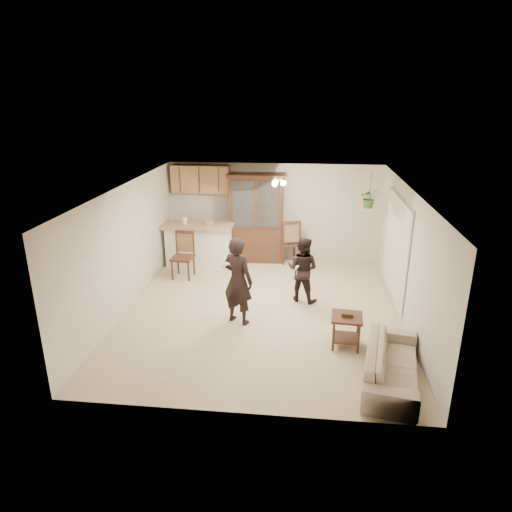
# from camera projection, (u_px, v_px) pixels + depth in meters

# --- Properties ---
(floor) EXTENTS (6.50, 6.50, 0.00)m
(floor) POSITION_uv_depth(u_px,v_px,m) (263.00, 309.00, 9.35)
(floor) COLOR #BCAE8E
(floor) RESTS_ON ground
(ceiling) EXTENTS (5.50, 6.50, 0.02)m
(ceiling) POSITION_uv_depth(u_px,v_px,m) (263.00, 188.00, 8.51)
(ceiling) COLOR white
(ceiling) RESTS_ON wall_back
(wall_back) EXTENTS (5.50, 0.02, 2.50)m
(wall_back) POSITION_uv_depth(u_px,v_px,m) (274.00, 211.00, 11.97)
(wall_back) COLOR beige
(wall_back) RESTS_ON ground
(wall_front) EXTENTS (5.50, 0.02, 2.50)m
(wall_front) POSITION_uv_depth(u_px,v_px,m) (239.00, 333.00, 5.88)
(wall_front) COLOR beige
(wall_front) RESTS_ON ground
(wall_left) EXTENTS (0.02, 6.50, 2.50)m
(wall_left) POSITION_uv_depth(u_px,v_px,m) (128.00, 247.00, 9.21)
(wall_left) COLOR beige
(wall_left) RESTS_ON ground
(wall_right) EXTENTS (0.02, 6.50, 2.50)m
(wall_right) POSITION_uv_depth(u_px,v_px,m) (407.00, 257.00, 8.65)
(wall_right) COLOR beige
(wall_right) RESTS_ON ground
(breakfast_bar) EXTENTS (1.60, 0.55, 1.00)m
(breakfast_bar) POSITION_uv_depth(u_px,v_px,m) (199.00, 247.00, 11.57)
(breakfast_bar) COLOR white
(breakfast_bar) RESTS_ON floor
(bar_top) EXTENTS (1.75, 0.70, 0.08)m
(bar_top) POSITION_uv_depth(u_px,v_px,m) (198.00, 226.00, 11.38)
(bar_top) COLOR tan
(bar_top) RESTS_ON breakfast_bar
(upper_cabinets) EXTENTS (1.50, 0.34, 0.70)m
(upper_cabinets) POSITION_uv_depth(u_px,v_px,m) (201.00, 179.00, 11.71)
(upper_cabinets) COLOR olive
(upper_cabinets) RESTS_ON wall_back
(vertical_blinds) EXTENTS (0.06, 2.30, 2.10)m
(vertical_blinds) POSITION_uv_depth(u_px,v_px,m) (396.00, 249.00, 9.55)
(vertical_blinds) COLOR silver
(vertical_blinds) RESTS_ON wall_right
(ceiling_fixture) EXTENTS (0.36, 0.36, 0.20)m
(ceiling_fixture) POSITION_uv_depth(u_px,v_px,m) (278.00, 182.00, 9.64)
(ceiling_fixture) COLOR #FFE9BF
(ceiling_fixture) RESTS_ON ceiling
(hanging_plant) EXTENTS (0.43, 0.37, 0.48)m
(hanging_plant) POSITION_uv_depth(u_px,v_px,m) (370.00, 198.00, 10.74)
(hanging_plant) COLOR #345923
(hanging_plant) RESTS_ON ceiling
(plant_cord) EXTENTS (0.01, 0.01, 0.65)m
(plant_cord) POSITION_uv_depth(u_px,v_px,m) (371.00, 184.00, 10.63)
(plant_cord) COLOR black
(plant_cord) RESTS_ON ceiling
(sofa) EXTENTS (1.07, 1.98, 0.73)m
(sofa) POSITION_uv_depth(u_px,v_px,m) (392.00, 359.00, 6.91)
(sofa) COLOR beige
(sofa) RESTS_ON floor
(adult) EXTENTS (0.78, 0.67, 1.80)m
(adult) POSITION_uv_depth(u_px,v_px,m) (238.00, 279.00, 8.53)
(adult) COLOR black
(adult) RESTS_ON floor
(child) EXTENTS (0.79, 0.71, 1.35)m
(child) POSITION_uv_depth(u_px,v_px,m) (302.00, 270.00, 9.54)
(child) COLOR black
(child) RESTS_ON floor
(china_hutch) EXTENTS (1.47, 0.62, 2.28)m
(china_hutch) POSITION_uv_depth(u_px,v_px,m) (256.00, 219.00, 11.74)
(china_hutch) COLOR #391E15
(china_hutch) RESTS_ON floor
(side_table) EXTENTS (0.56, 0.56, 0.64)m
(side_table) POSITION_uv_depth(u_px,v_px,m) (346.00, 330.00, 7.89)
(side_table) COLOR #391E15
(side_table) RESTS_ON floor
(chair_bar) EXTENTS (0.53, 0.53, 1.11)m
(chair_bar) POSITION_uv_depth(u_px,v_px,m) (183.00, 265.00, 10.87)
(chair_bar) COLOR #391E15
(chair_bar) RESTS_ON floor
(chair_hutch_left) EXTENTS (0.53, 0.53, 0.93)m
(chair_hutch_left) POSITION_uv_depth(u_px,v_px,m) (239.00, 249.00, 12.11)
(chair_hutch_left) COLOR #391E15
(chair_hutch_left) RESTS_ON floor
(chair_hutch_right) EXTENTS (0.64, 0.64, 1.15)m
(chair_hutch_right) POSITION_uv_depth(u_px,v_px,m) (289.00, 250.00, 11.90)
(chair_hutch_right) COLOR #391E15
(chair_hutch_right) RESTS_ON floor
(controller_adult) EXTENTS (0.10, 0.15, 0.05)m
(controller_adult) POSITION_uv_depth(u_px,v_px,m) (225.00, 264.00, 8.07)
(controller_adult) COLOR silver
(controller_adult) RESTS_ON adult
(controller_child) EXTENTS (0.08, 0.13, 0.04)m
(controller_child) POSITION_uv_depth(u_px,v_px,m) (297.00, 267.00, 9.21)
(controller_child) COLOR silver
(controller_child) RESTS_ON child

